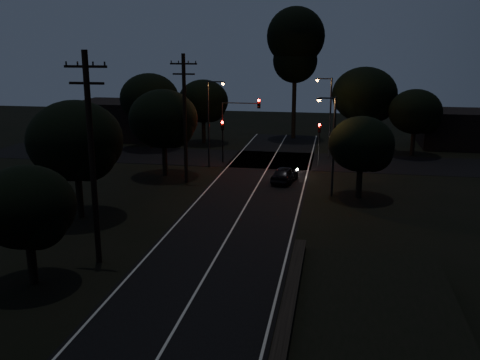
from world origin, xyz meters
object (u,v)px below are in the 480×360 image
(utility_pole_mid, at_px, (92,156))
(signal_left, at_px, (223,134))
(streetlight_a, at_px, (210,118))
(signal_right, at_px, (319,137))
(streetlight_b, at_px, (328,112))
(signal_mast, at_px, (240,119))
(streetlight_c, at_px, (332,140))
(tall_pine, at_px, (295,44))
(car, at_px, (285,174))
(utility_pole_far, at_px, (185,117))

(utility_pole_mid, relative_size, signal_left, 2.68)
(utility_pole_mid, distance_m, streetlight_a, 23.04)
(signal_right, height_order, streetlight_a, streetlight_a)
(utility_pole_mid, distance_m, signal_left, 25.19)
(utility_pole_mid, xyz_separation_m, streetlight_b, (11.31, 29.00, -1.10))
(signal_left, relative_size, streetlight_a, 0.51)
(signal_mast, bearing_deg, utility_pole_mid, -97.04)
(signal_left, distance_m, streetlight_c, 14.52)
(tall_pine, bearing_deg, signal_right, -76.51)
(streetlight_b, bearing_deg, signal_mast, -154.01)
(streetlight_c, distance_m, car, 6.33)
(streetlight_b, bearing_deg, signal_left, -157.95)
(signal_mast, bearing_deg, streetlight_c, -48.81)
(signal_right, bearing_deg, streetlight_b, 80.00)
(tall_pine, distance_m, streetlight_b, 13.48)
(utility_pole_far, xyz_separation_m, streetlight_c, (11.83, -2.00, -1.13))
(signal_right, xyz_separation_m, streetlight_a, (-9.91, -1.99, 1.80))
(streetlight_b, relative_size, car, 1.99)
(utility_pole_mid, xyz_separation_m, car, (8.07, 18.53, -5.05))
(signal_left, xyz_separation_m, streetlight_b, (9.91, 4.01, 1.80))
(streetlight_b, bearing_deg, streetlight_a, -150.52)
(utility_pole_mid, bearing_deg, streetlight_c, 51.74)
(signal_right, bearing_deg, streetlight_a, -168.66)
(utility_pole_mid, xyz_separation_m, utility_pole_far, (0.00, 17.00, -0.25))
(signal_mast, bearing_deg, car, -52.39)
(signal_left, xyz_separation_m, signal_mast, (1.69, 0.00, 1.50))
(tall_pine, bearing_deg, signal_left, -110.46)
(utility_pole_far, bearing_deg, tall_pine, 73.07)
(utility_pole_mid, xyz_separation_m, signal_left, (1.40, 24.99, -2.90))
(signal_left, relative_size, streetlight_b, 0.51)
(tall_pine, bearing_deg, streetlight_b, -68.62)
(utility_pole_far, relative_size, streetlight_c, 1.40)
(tall_pine, height_order, streetlight_b, tall_pine)
(signal_left, relative_size, signal_mast, 0.66)
(signal_mast, distance_m, streetlight_c, 13.28)
(signal_left, distance_m, streetlight_b, 10.84)
(utility_pole_far, height_order, tall_pine, tall_pine)
(signal_left, xyz_separation_m, signal_right, (9.20, 0.00, 0.00))
(signal_right, relative_size, streetlight_b, 0.51)
(utility_pole_mid, distance_m, streetlight_b, 31.15)
(utility_pole_mid, distance_m, signal_mast, 25.22)
(tall_pine, xyz_separation_m, car, (1.07, -21.47, -10.45))
(signal_mast, bearing_deg, streetlight_b, 25.99)
(utility_pole_mid, height_order, signal_right, utility_pole_mid)
(utility_pole_mid, xyz_separation_m, signal_right, (10.60, 24.99, -2.90))
(streetlight_b, distance_m, car, 11.65)
(utility_pole_mid, relative_size, streetlight_b, 1.38)
(signal_left, distance_m, car, 9.53)
(utility_pole_far, bearing_deg, signal_left, 80.06)
(utility_pole_mid, height_order, streetlight_c, utility_pole_mid)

